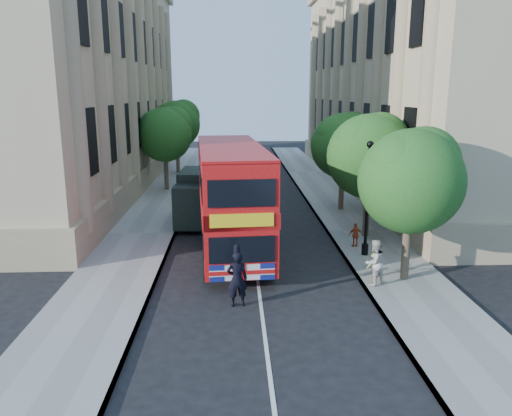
{
  "coord_description": "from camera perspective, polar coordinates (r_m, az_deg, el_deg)",
  "views": [
    {
      "loc": [
        -0.89,
        -15.34,
        7.37
      ],
      "look_at": [
        0.06,
        6.2,
        2.3
      ],
      "focal_mm": 35.0,
      "sensor_mm": 36.0,
      "label": 1
    }
  ],
  "objects": [
    {
      "name": "tree_left_back",
      "position": [
        45.74,
        -9.02,
        9.73
      ],
      "size": [
        4.2,
        4.2,
        6.65
      ],
      "color": "#473828",
      "rests_on": "ground"
    },
    {
      "name": "ground",
      "position": [
        17.04,
        0.74,
        -12.39
      ],
      "size": [
        120.0,
        120.0,
        0.0
      ],
      "primitive_type": "plane",
      "color": "black",
      "rests_on": "ground"
    },
    {
      "name": "building_right",
      "position": [
        42.03,
        18.57,
        14.79
      ],
      "size": [
        12.0,
        38.0,
        18.0
      ],
      "primitive_type": "cube",
      "color": "tan",
      "rests_on": "ground"
    },
    {
      "name": "tree_right_near",
      "position": [
        19.82,
        17.41,
        3.56
      ],
      "size": [
        4.0,
        4.0,
        6.08
      ],
      "color": "#473828",
      "rests_on": "ground"
    },
    {
      "name": "double_decker_bus",
      "position": [
        23.12,
        -2.88,
        1.55
      ],
      "size": [
        3.61,
        10.74,
        4.88
      ],
      "rotation": [
        0.0,
        0.0,
        0.08
      ],
      "color": "#B40C0C",
      "rests_on": "ground"
    },
    {
      "name": "child_b",
      "position": [
        20.55,
        13.47,
        -6.33
      ],
      "size": [
        0.7,
        0.47,
        1.0
      ],
      "primitive_type": "imported",
      "rotation": [
        0.0,
        0.0,
        2.98
      ],
      "color": "#F9E255",
      "rests_on": "pavement_right"
    },
    {
      "name": "building_left",
      "position": [
        41.44,
        -21.4,
        14.61
      ],
      "size": [
        12.0,
        38.0,
        18.0
      ],
      "primitive_type": "cube",
      "color": "tan",
      "rests_on": "ground"
    },
    {
      "name": "police_constable",
      "position": [
        17.52,
        -2.17,
        -8.11
      ],
      "size": [
        0.79,
        0.59,
        1.99
      ],
      "primitive_type": "imported",
      "rotation": [
        0.0,
        0.0,
        3.31
      ],
      "color": "black",
      "rests_on": "ground"
    },
    {
      "name": "child_a",
      "position": [
        24.19,
        11.31,
        -3.04
      ],
      "size": [
        0.7,
        0.35,
        1.16
      ],
      "primitive_type": "imported",
      "rotation": [
        0.0,
        0.0,
        3.24
      ],
      "color": "#C14D22",
      "rests_on": "pavement_right"
    },
    {
      "name": "box_van",
      "position": [
        28.14,
        -6.58,
        1.02
      ],
      "size": [
        2.37,
        5.31,
        2.98
      ],
      "rotation": [
        0.0,
        0.0,
        -0.05
      ],
      "color": "black",
      "rests_on": "ground"
    },
    {
      "name": "tree_right_far",
      "position": [
        31.26,
        10.01,
        7.42
      ],
      "size": [
        4.0,
        4.0,
        6.15
      ],
      "color": "#473828",
      "rests_on": "ground"
    },
    {
      "name": "pavement_right",
      "position": [
        27.2,
        11.72,
        -2.64
      ],
      "size": [
        3.5,
        80.0,
        0.12
      ],
      "primitive_type": "cube",
      "color": "gray",
      "rests_on": "ground"
    },
    {
      "name": "tree_left_far",
      "position": [
        37.83,
        -10.33,
        8.59
      ],
      "size": [
        4.0,
        4.0,
        6.3
      ],
      "color": "#473828",
      "rests_on": "ground"
    },
    {
      "name": "pavement_left",
      "position": [
        26.82,
        -12.88,
        -2.93
      ],
      "size": [
        3.5,
        80.0,
        0.12
      ],
      "primitive_type": "cube",
      "color": "gray",
      "rests_on": "ground"
    },
    {
      "name": "lamp_post",
      "position": [
        22.67,
        12.6,
        0.53
      ],
      "size": [
        0.32,
        0.32,
        5.16
      ],
      "color": "black",
      "rests_on": "pavement_right"
    },
    {
      "name": "tree_right_mid",
      "position": [
        25.46,
        12.91,
        6.3
      ],
      "size": [
        4.2,
        4.2,
        6.37
      ],
      "color": "#473828",
      "rests_on": "ground"
    },
    {
      "name": "woman_pedestrian",
      "position": [
        19.57,
        13.38,
        -6.09
      ],
      "size": [
        1.09,
        1.02,
        1.79
      ],
      "primitive_type": "imported",
      "rotation": [
        0.0,
        0.0,
        3.66
      ],
      "color": "beige",
      "rests_on": "pavement_right"
    }
  ]
}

